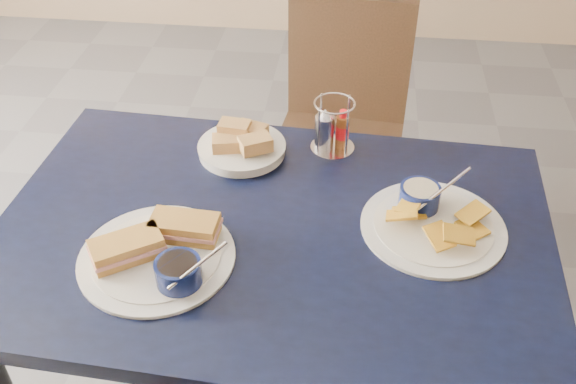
# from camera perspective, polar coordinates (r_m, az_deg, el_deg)

# --- Properties ---
(dining_table) EXTENTS (1.23, 0.85, 0.75)m
(dining_table) POSITION_cam_1_polar(r_m,az_deg,el_deg) (1.43, -1.39, -5.21)
(dining_table) COLOR black
(dining_table) RESTS_ON ground
(chair_far) EXTENTS (0.45, 0.44, 0.88)m
(chair_far) POSITION_cam_1_polar(r_m,az_deg,el_deg) (2.22, 4.67, 6.92)
(chair_far) COLOR black
(chair_far) RESTS_ON ground
(sandwich_plate) EXTENTS (0.32, 0.32, 0.12)m
(sandwich_plate) POSITION_cam_1_polar(r_m,az_deg,el_deg) (1.32, -11.29, -5.18)
(sandwich_plate) COLOR white
(sandwich_plate) RESTS_ON dining_table
(plantain_plate) EXTENTS (0.31, 0.31, 0.12)m
(plantain_plate) POSITION_cam_1_polar(r_m,az_deg,el_deg) (1.42, 12.46, -2.20)
(plantain_plate) COLOR white
(plantain_plate) RESTS_ON dining_table
(bread_basket) EXTENTS (0.21, 0.21, 0.07)m
(bread_basket) POSITION_cam_1_polar(r_m,az_deg,el_deg) (1.59, -4.11, 4.21)
(bread_basket) COLOR white
(bread_basket) RESTS_ON dining_table
(condiment_caddy) EXTENTS (0.11, 0.11, 0.14)m
(condiment_caddy) POSITION_cam_1_polar(r_m,az_deg,el_deg) (1.59, 3.88, 5.59)
(condiment_caddy) COLOR silver
(condiment_caddy) RESTS_ON dining_table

